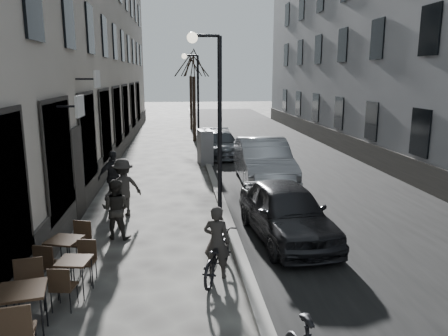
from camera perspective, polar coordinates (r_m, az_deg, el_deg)
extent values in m
cube|color=black|center=(22.53, 6.77, 1.77)|extent=(7.30, 60.00, 0.00)
cube|color=slate|center=(22.01, -2.54, 1.74)|extent=(0.25, 60.00, 0.12)
cylinder|color=black|center=(11.76, -0.56, 4.65)|extent=(0.12, 0.12, 5.00)
cylinder|color=black|center=(11.67, -2.37, 16.89)|extent=(0.70, 0.08, 0.08)
sphere|color=#FFF2CC|center=(11.65, -4.16, 16.63)|extent=(0.28, 0.28, 0.28)
cylinder|color=black|center=(23.68, -3.39, 8.43)|extent=(0.12, 0.12, 5.00)
cylinder|color=black|center=(23.63, -4.34, 14.47)|extent=(0.70, 0.08, 0.08)
sphere|color=#FFF2CC|center=(23.62, -5.22, 14.33)|extent=(0.28, 0.28, 0.28)
cylinder|color=black|center=(26.70, -3.90, 7.66)|extent=(0.20, 0.20, 3.90)
cylinder|color=black|center=(32.69, -4.32, 8.48)|extent=(0.20, 0.20, 3.90)
cube|color=black|center=(7.53, -24.94, -14.34)|extent=(0.81, 0.81, 0.04)
cylinder|color=black|center=(7.52, -27.22, -18.24)|extent=(0.03, 0.03, 0.80)
cylinder|color=black|center=(7.43, -22.62, -18.17)|extent=(0.03, 0.03, 0.80)
cylinder|color=black|center=(8.02, -26.51, -16.20)|extent=(0.03, 0.03, 0.80)
cylinder|color=black|center=(7.93, -22.23, -16.11)|extent=(0.03, 0.03, 0.80)
cube|color=black|center=(8.67, -19.03, -11.37)|extent=(0.65, 0.65, 0.04)
cylinder|color=black|center=(8.70, -20.94, -13.94)|extent=(0.02, 0.02, 0.66)
cylinder|color=black|center=(8.53, -17.93, -14.26)|extent=(0.02, 0.02, 0.66)
cylinder|color=black|center=(9.09, -19.74, -12.68)|extent=(0.02, 0.02, 0.66)
cylinder|color=black|center=(8.93, -16.85, -12.95)|extent=(0.02, 0.02, 0.66)
cube|color=black|center=(9.57, -20.15, -8.81)|extent=(0.77, 0.77, 0.04)
cylinder|color=black|center=(9.64, -22.12, -11.23)|extent=(0.02, 0.02, 0.71)
cylinder|color=black|center=(9.38, -19.43, -11.68)|extent=(0.02, 0.02, 0.71)
cylinder|color=black|center=(10.04, -20.51, -10.16)|extent=(0.02, 0.02, 0.71)
cylinder|color=black|center=(9.79, -17.89, -10.55)|extent=(0.02, 0.02, 0.71)
cube|color=slate|center=(19.90, -2.48, 2.74)|extent=(0.70, 1.10, 1.56)
imported|color=black|center=(8.99, -0.95, -11.32)|extent=(1.18, 1.84, 0.92)
imported|color=#292523|center=(8.87, -0.96, -9.60)|extent=(0.64, 0.53, 1.50)
imported|color=black|center=(11.21, -13.95, -5.22)|extent=(0.86, 0.75, 1.51)
imported|color=#2E2B28|center=(12.89, -13.03, -2.51)|extent=(1.25, 1.05, 1.69)
imported|color=black|center=(14.24, -14.29, -1.17)|extent=(1.06, 0.88, 1.69)
imported|color=black|center=(10.99, 8.12, -5.60)|extent=(2.06, 4.30, 1.42)
imported|color=#999BA1|center=(16.43, 5.14, 0.88)|extent=(1.90, 5.11, 1.67)
imported|color=#35393F|center=(21.93, -0.46, 3.18)|extent=(1.90, 4.29, 1.22)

